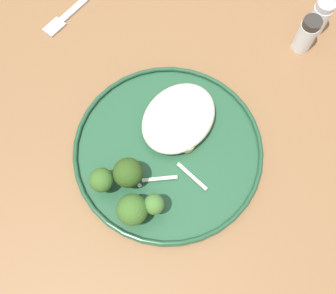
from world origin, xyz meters
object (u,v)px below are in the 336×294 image
dinner_fork (81,4)px  pepper_shaker (306,34)px  seared_scallop_tilted_round (186,144)px  seared_scallop_right_edge (179,120)px  broccoli_floret_split_head (154,205)px  seared_scallop_tiny_bay (193,129)px  broccoli_floret_small_sprig (102,180)px  seared_scallop_front_small (171,109)px  broccoli_floret_center_pile (132,210)px  salt_shaker (319,17)px  broccoli_floret_beside_noodles (129,174)px  dinner_plate (168,150)px

dinner_fork → pepper_shaker: bearing=114.1°
seared_scallop_tilted_round → pepper_shaker: bearing=170.6°
seared_scallop_right_edge → pepper_shaker: bearing=162.7°
pepper_shaker → broccoli_floret_split_head: bearing=-3.4°
seared_scallop_tiny_bay → broccoli_floret_small_sprig: bearing=-18.8°
dinner_fork → broccoli_floret_small_sprig: bearing=48.1°
seared_scallop_right_edge → seared_scallop_front_small: (-0.01, -0.02, 0.00)m
broccoli_floret_center_pile → broccoli_floret_small_sprig: 0.06m
pepper_shaker → salt_shaker: bearing=180.0°
seared_scallop_tiny_bay → broccoli_floret_small_sprig: 0.16m
seared_scallop_tiny_bay → broccoli_floret_beside_noodles: 0.12m
broccoli_floret_center_pile → broccoli_floret_split_head: broccoli_floret_center_pile is taller
seared_scallop_tiny_bay → broccoli_floret_beside_noodles: broccoli_floret_beside_noodles is taller
dinner_plate → broccoli_floret_beside_noodles: broccoli_floret_beside_noodles is taller
dinner_plate → pepper_shaker: 0.30m
dinner_plate → seared_scallop_right_edge: (-0.05, -0.01, 0.01)m
dinner_plate → seared_scallop_right_edge: bearing=-164.4°
salt_shaker → pepper_shaker: size_ratio=1.00×
dinner_plate → seared_scallop_tiny_bay: bearing=165.0°
broccoli_floret_small_sprig → dinner_fork: size_ratio=0.27×
seared_scallop_tilted_round → broccoli_floret_beside_noodles: broccoli_floret_beside_noodles is taller
seared_scallop_right_edge → broccoli_floret_center_pile: 0.16m
seared_scallop_tiny_bay → dinner_fork: 0.32m
seared_scallop_front_small → dinner_fork: (-0.08, -0.27, -0.02)m
seared_scallop_tilted_round → dinner_fork: 0.34m
seared_scallop_right_edge → dinner_fork: (-0.09, -0.29, -0.02)m
broccoli_floret_center_pile → broccoli_floret_split_head: 0.03m
seared_scallop_right_edge → seared_scallop_front_small: seared_scallop_front_small is taller
dinner_fork → salt_shaker: bearing=119.6°
broccoli_floret_small_sprig → dinner_fork: (-0.23, -0.26, -0.04)m
broccoli_floret_small_sprig → salt_shaker: size_ratio=0.76×
seared_scallop_tilted_round → broccoli_floret_center_pile: (0.13, 0.00, 0.02)m
broccoli_floret_small_sprig → dinner_plate: bearing=159.5°
seared_scallop_right_edge → pepper_shaker: pepper_shaker is taller
dinner_plate → broccoli_floret_beside_noodles: (0.07, -0.01, 0.04)m
pepper_shaker → broccoli_floret_beside_noodles: bearing=-11.9°
broccoli_floret_beside_noodles → pepper_shaker: broccoli_floret_beside_noodles is taller
seared_scallop_right_edge → broccoli_floret_small_sprig: (0.15, -0.03, 0.02)m
dinner_plate → broccoli_floret_center_pile: (0.11, 0.02, 0.03)m
seared_scallop_tilted_round → seared_scallop_front_small: size_ratio=0.81×
broccoli_floret_center_pile → seared_scallop_right_edge: bearing=-167.2°
seared_scallop_tiny_bay → salt_shaker: 0.30m
broccoli_floret_beside_noodles → dinner_fork: 0.36m
broccoli_floret_small_sprig → pepper_shaker: pepper_shaker is taller
broccoli_floret_small_sprig → seared_scallop_right_edge: bearing=170.3°
seared_scallop_front_small → pepper_shaker: bearing=157.6°
seared_scallop_tilted_round → salt_shaker: salt_shaker is taller
seared_scallop_tilted_round → broccoli_floret_small_sprig: 0.14m
seared_scallop_front_small → dinner_fork: 0.28m
broccoli_floret_center_pile → broccoli_floret_beside_noodles: broccoli_floret_beside_noodles is taller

